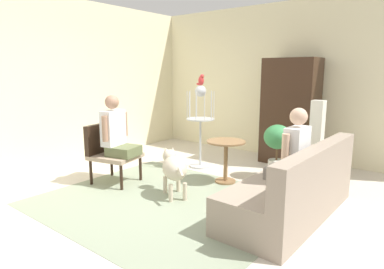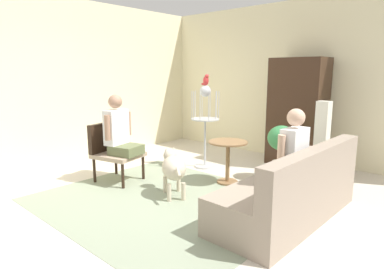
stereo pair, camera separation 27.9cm
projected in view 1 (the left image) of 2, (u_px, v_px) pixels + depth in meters
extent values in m
plane|color=beige|center=(177.00, 199.00, 4.33)|extent=(7.06, 7.06, 0.00)
cube|color=beige|center=(278.00, 82.00, 6.37)|extent=(5.96, 0.12, 2.90)
cube|color=beige|center=(72.00, 82.00, 5.96)|extent=(0.12, 6.48, 2.90)
cube|color=gray|center=(166.00, 202.00, 4.23)|extent=(3.05, 2.58, 0.01)
cube|color=gray|center=(288.00, 197.00, 3.83)|extent=(0.85, 2.08, 0.42)
cube|color=gray|center=(318.00, 167.00, 3.56)|extent=(0.22, 2.06, 0.44)
cube|color=gray|center=(318.00, 155.00, 4.49)|extent=(0.82, 0.20, 0.22)
cube|color=gray|center=(286.00, 183.00, 3.26)|extent=(0.11, 0.32, 0.28)
cube|color=#9EB2B7|center=(307.00, 170.00, 3.69)|extent=(0.11, 0.30, 0.28)
cube|color=#C6B284|center=(324.00, 160.00, 4.12)|extent=(0.11, 0.31, 0.28)
cylinder|color=black|center=(140.00, 168.00, 5.05)|extent=(0.04, 0.04, 0.37)
cylinder|color=black|center=(121.00, 177.00, 4.63)|extent=(0.04, 0.04, 0.37)
cylinder|color=black|center=(112.00, 164.00, 5.28)|extent=(0.04, 0.04, 0.37)
cylinder|color=black|center=(91.00, 172.00, 4.86)|extent=(0.04, 0.04, 0.37)
cube|color=tan|center=(116.00, 156.00, 4.91)|extent=(0.76, 0.71, 0.06)
cube|color=black|center=(100.00, 138.00, 4.99)|extent=(0.21, 0.58, 0.44)
cube|color=slate|center=(283.00, 173.00, 3.83)|extent=(0.35, 0.36, 0.14)
cube|color=white|center=(297.00, 148.00, 3.68)|extent=(0.19, 0.35, 0.48)
sphere|color=#DDB293|center=(299.00, 117.00, 3.61)|extent=(0.19, 0.19, 0.19)
cylinder|color=#DDB293|center=(285.00, 149.00, 3.54)|extent=(0.08, 0.08, 0.34)
cylinder|color=#DDB293|center=(301.00, 143.00, 3.86)|extent=(0.08, 0.08, 0.34)
cube|color=#626A44|center=(124.00, 151.00, 4.83)|extent=(0.48, 0.46, 0.14)
cube|color=white|center=(113.00, 128.00, 4.84)|extent=(0.26, 0.41, 0.51)
sphere|color=#A57A60|center=(112.00, 102.00, 4.77)|extent=(0.20, 0.20, 0.20)
cylinder|color=#A57A60|center=(125.00, 124.00, 5.02)|extent=(0.08, 0.08, 0.36)
cylinder|color=#A57A60|center=(105.00, 129.00, 4.62)|extent=(0.08, 0.08, 0.36)
cylinder|color=olive|center=(226.00, 142.00, 4.88)|extent=(0.57, 0.57, 0.02)
cylinder|color=olive|center=(226.00, 162.00, 4.94)|extent=(0.06, 0.06, 0.61)
cylinder|color=olive|center=(225.00, 181.00, 4.99)|extent=(0.31, 0.31, 0.03)
ellipsoid|color=beige|center=(175.00, 168.00, 4.35)|extent=(0.57, 0.52, 0.31)
sphere|color=beige|center=(169.00, 156.00, 4.60)|extent=(0.19, 0.19, 0.19)
cone|color=beige|center=(166.00, 150.00, 4.57)|extent=(0.06, 0.06, 0.06)
cone|color=beige|center=(173.00, 149.00, 4.60)|extent=(0.06, 0.06, 0.06)
cylinder|color=beige|center=(181.00, 172.00, 4.04)|extent=(0.17, 0.13, 0.10)
cylinder|color=beige|center=(165.00, 185.00, 4.53)|extent=(0.06, 0.06, 0.24)
cylinder|color=beige|center=(178.00, 183.00, 4.58)|extent=(0.06, 0.06, 0.24)
cylinder|color=beige|center=(171.00, 193.00, 4.22)|extent=(0.06, 0.06, 0.24)
cylinder|color=beige|center=(185.00, 192.00, 4.27)|extent=(0.06, 0.06, 0.24)
cylinder|color=silver|center=(200.00, 166.00, 5.81)|extent=(0.36, 0.36, 0.03)
cylinder|color=silver|center=(200.00, 143.00, 5.73)|extent=(0.04, 0.04, 0.83)
cylinder|color=silver|center=(200.00, 119.00, 5.65)|extent=(0.48, 0.48, 0.02)
cylinder|color=silver|center=(211.00, 106.00, 5.47)|extent=(0.01, 0.01, 0.46)
cylinder|color=silver|center=(214.00, 105.00, 5.60)|extent=(0.01, 0.01, 0.46)
cylinder|color=silver|center=(211.00, 104.00, 5.73)|extent=(0.01, 0.01, 0.46)
cylinder|color=silver|center=(205.00, 104.00, 5.81)|extent=(0.01, 0.01, 0.46)
cylinder|color=silver|center=(197.00, 104.00, 5.82)|extent=(0.01, 0.01, 0.46)
cylinder|color=silver|center=(190.00, 104.00, 5.74)|extent=(0.01, 0.01, 0.46)
cylinder|color=silver|center=(187.00, 105.00, 5.62)|extent=(0.01, 0.01, 0.46)
cylinder|color=silver|center=(189.00, 106.00, 5.48)|extent=(0.01, 0.01, 0.46)
cylinder|color=silver|center=(196.00, 106.00, 5.40)|extent=(0.01, 0.01, 0.46)
cylinder|color=silver|center=(205.00, 106.00, 5.39)|extent=(0.01, 0.01, 0.46)
sphere|color=silver|center=(201.00, 91.00, 5.56)|extent=(0.19, 0.19, 0.19)
ellipsoid|color=red|center=(201.00, 81.00, 5.52)|extent=(0.09, 0.10, 0.16)
sphere|color=red|center=(202.00, 76.00, 5.50)|extent=(0.07, 0.07, 0.07)
cone|color=#D8BF4C|center=(204.00, 76.00, 5.48)|extent=(0.03, 0.02, 0.02)
ellipsoid|color=red|center=(199.00, 84.00, 5.56)|extent=(0.12, 0.03, 0.04)
cylinder|color=beige|center=(276.00, 169.00, 5.18)|extent=(0.26, 0.26, 0.29)
cylinder|color=brown|center=(277.00, 154.00, 5.13)|extent=(0.03, 0.03, 0.20)
ellipsoid|color=#398B4C|center=(278.00, 137.00, 5.08)|extent=(0.42, 0.42, 0.38)
cube|color=#4C4742|center=(314.00, 176.00, 5.17)|extent=(0.20, 0.20, 0.06)
cube|color=white|center=(316.00, 138.00, 5.05)|extent=(0.18, 0.18, 1.16)
cube|color=#382316|center=(290.00, 112.00, 5.89)|extent=(0.91, 0.56, 1.87)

